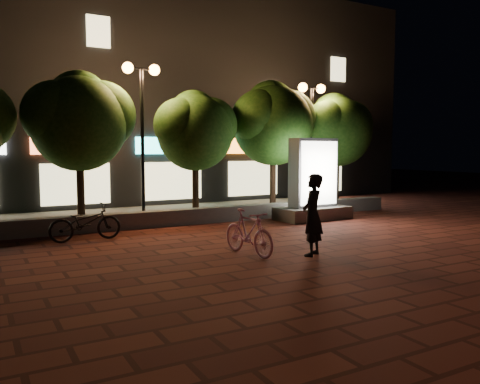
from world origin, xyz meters
TOP-DOWN VIEW (x-y plane):
  - ground at (0.00, 0.00)m, footprint 80.00×80.00m
  - retaining_wall at (0.00, 4.00)m, footprint 16.00×0.45m
  - sidewalk at (0.00, 6.50)m, footprint 16.00×5.00m
  - building_block at (-0.01, 12.99)m, footprint 28.00×8.12m
  - tree_left at (-3.45, 5.46)m, footprint 3.60×3.00m
  - tree_mid at (0.55, 5.46)m, footprint 3.24×2.70m
  - tree_right at (3.86, 5.46)m, footprint 3.72×3.10m
  - tree_far_right at (7.05, 5.46)m, footprint 3.48×2.90m
  - street_lamp_left at (-1.50, 5.20)m, footprint 1.26×0.36m
  - street_lamp_right at (5.50, 5.20)m, footprint 1.26×0.36m
  - ad_kiosk at (3.88, 2.94)m, footprint 2.67×1.44m
  - scooter_pink at (-0.99, -0.99)m, footprint 0.73×1.80m
  - rider at (0.26, -1.76)m, footprint 0.82×0.76m
  - scooter_parked at (-3.93, 2.61)m, footprint 1.91×0.74m

SIDE VIEW (x-z plane):
  - ground at x=0.00m, z-range 0.00..0.00m
  - sidewalk at x=0.00m, z-range 0.00..0.08m
  - retaining_wall at x=0.00m, z-range 0.00..0.50m
  - scooter_parked at x=-3.93m, z-range 0.00..0.99m
  - scooter_pink at x=-0.99m, z-range 0.00..1.05m
  - rider at x=0.26m, z-range 0.00..1.89m
  - ad_kiosk at x=3.88m, z-range -0.27..2.55m
  - tree_mid at x=0.55m, z-range 0.97..5.47m
  - tree_far_right at x=7.05m, z-range 0.99..5.75m
  - tree_left at x=-3.45m, z-range 1.00..5.89m
  - tree_right at x=3.86m, z-range 1.03..6.10m
  - street_lamp_right at x=5.50m, z-range 1.40..6.38m
  - street_lamp_left at x=-1.50m, z-range 1.44..6.62m
  - building_block at x=-0.01m, z-range -0.65..10.65m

